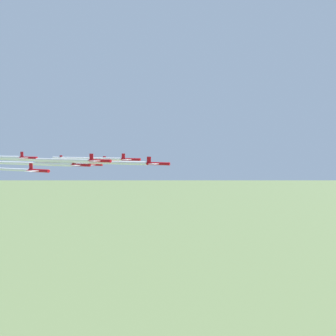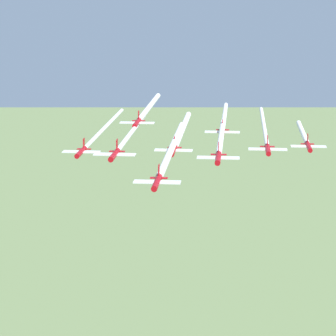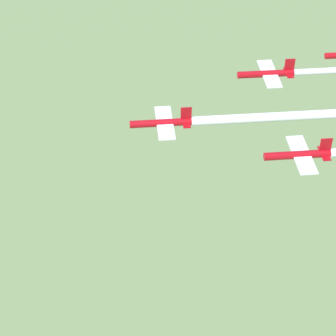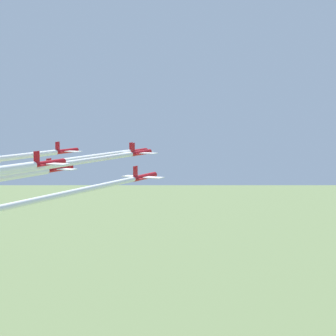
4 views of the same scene
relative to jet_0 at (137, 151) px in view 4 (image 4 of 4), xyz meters
The scene contains 10 objects.
jet_0 is the anchor object (origin of this frame).
jet_1 19.18m from the jet_0, 19.47° to the left, with size 7.52×7.62×2.85m.
jet_2 19.20m from the jet_0, 80.40° to the left, with size 7.52×7.62×2.85m.
jet_4 33.07m from the jet_0, 49.94° to the left, with size 7.52×7.62×2.85m.
jet_5 38.38m from the jet_0, 80.40° to the left, with size 7.52×7.62×2.85m.
jet_8 50.53m from the jet_0, 61.03° to the left, with size 7.52×7.62×2.85m.
smoke_trail_0 30.56m from the jet_0, 49.94° to the left, with size 35.31×41.64×1.31m.
smoke_trail_1 40.21m from the jet_0, 35.95° to the left, with size 24.83×29.21×1.17m.
smoke_trail_2 42.75m from the jet_0, 63.08° to the left, with size 28.03×33.07×0.96m.
smoke_trail_5 67.21m from the jet_0, 66.75° to the left, with size 35.92×42.47×0.90m.
Camera 4 is at (-26.54, 182.50, 127.29)m, focal length 70.00 mm.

